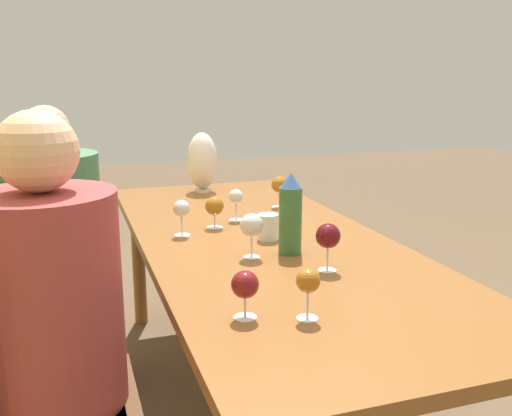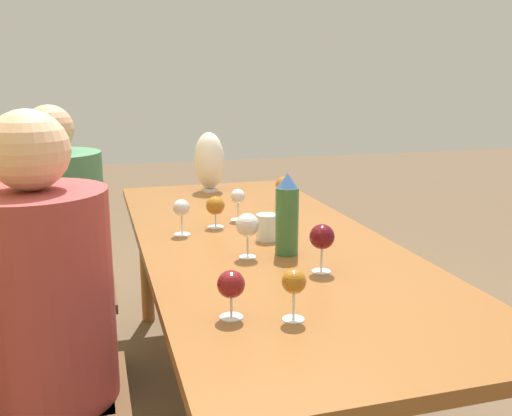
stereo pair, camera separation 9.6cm
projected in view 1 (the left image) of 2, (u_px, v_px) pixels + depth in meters
The scene contains 17 objects.
ground_plane at pixel (262, 411), 2.37m from camera, with size 14.00×14.00×0.00m, color brown.
dining_table at pixel (263, 256), 2.21m from camera, with size 2.30×0.92×0.75m.
water_bottle at pixel (290, 215), 1.97m from camera, with size 0.08×0.08×0.29m.
water_tumbler at pixel (268, 227), 2.16m from camera, with size 0.08×0.08×0.10m.
vase at pixel (202, 161), 3.02m from camera, with size 0.16×0.16×0.32m.
wine_glass_0 at pixel (252, 226), 1.93m from camera, with size 0.08×0.08×0.16m.
wine_glass_1 at pixel (181, 210), 2.20m from camera, with size 0.07×0.07×0.14m.
wine_glass_2 at pixel (236, 198), 2.43m from camera, with size 0.06×0.06×0.14m.
wine_glass_3 at pixel (214, 207), 2.32m from camera, with size 0.08×0.08×0.13m.
wine_glass_4 at pixel (245, 286), 1.45m from camera, with size 0.07×0.07×0.13m.
wine_glass_5 at pixel (280, 185), 2.68m from camera, with size 0.08×0.08×0.15m.
wine_glass_6 at pixel (308, 282), 1.44m from camera, with size 0.06×0.06×0.14m.
wine_glass_7 at pixel (328, 237), 1.80m from camera, with size 0.08×0.08×0.16m.
chair_near at pixel (29, 389), 1.59m from camera, with size 0.44×0.44×0.96m.
chair_far at pixel (39, 285), 2.37m from camera, with size 0.44×0.44×0.96m.
person_near at pixel (58, 329), 1.58m from camera, with size 0.39×0.39×1.28m.
person_far at pixel (59, 249), 2.37m from camera, with size 0.39×0.39×1.25m.
Camera 1 is at (-1.99, 0.70, 1.36)m, focal length 40.00 mm.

